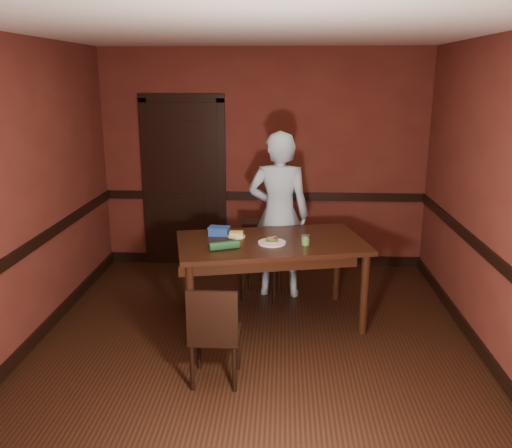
# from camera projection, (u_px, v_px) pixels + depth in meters

# --- Properties ---
(floor) EXTENTS (4.00, 4.50, 0.01)m
(floor) POSITION_uv_depth(u_px,v_px,m) (254.00, 346.00, 4.89)
(floor) COLOR black
(floor) RESTS_ON ground
(ceiling) EXTENTS (4.00, 4.50, 0.01)m
(ceiling) POSITION_uv_depth(u_px,v_px,m) (254.00, 30.00, 4.18)
(ceiling) COLOR beige
(ceiling) RESTS_ON ground
(wall_back) EXTENTS (4.00, 0.02, 2.70)m
(wall_back) POSITION_uv_depth(u_px,v_px,m) (264.00, 160.00, 6.70)
(wall_back) COLOR #57231A
(wall_back) RESTS_ON ground
(wall_front) EXTENTS (4.00, 0.02, 2.70)m
(wall_front) POSITION_uv_depth(u_px,v_px,m) (226.00, 314.00, 2.36)
(wall_front) COLOR #57231A
(wall_front) RESTS_ON ground
(wall_left) EXTENTS (0.02, 4.50, 2.70)m
(wall_left) POSITION_uv_depth(u_px,v_px,m) (21.00, 198.00, 4.63)
(wall_left) COLOR #57231A
(wall_left) RESTS_ON ground
(wall_right) EXTENTS (0.02, 4.50, 2.70)m
(wall_right) POSITION_uv_depth(u_px,v_px,m) (497.00, 203.00, 4.43)
(wall_right) COLOR #57231A
(wall_right) RESTS_ON ground
(dado_back) EXTENTS (4.00, 0.03, 0.10)m
(dado_back) POSITION_uv_depth(u_px,v_px,m) (264.00, 196.00, 6.80)
(dado_back) COLOR black
(dado_back) RESTS_ON ground
(dado_left) EXTENTS (0.03, 4.50, 0.10)m
(dado_left) POSITION_uv_depth(u_px,v_px,m) (28.00, 248.00, 4.75)
(dado_left) COLOR black
(dado_left) RESTS_ON ground
(dado_right) EXTENTS (0.03, 4.50, 0.10)m
(dado_right) POSITION_uv_depth(u_px,v_px,m) (489.00, 255.00, 4.55)
(dado_right) COLOR black
(dado_right) RESTS_ON ground
(baseboard_back) EXTENTS (4.00, 0.03, 0.12)m
(baseboard_back) POSITION_uv_depth(u_px,v_px,m) (263.00, 259.00, 7.02)
(baseboard_back) COLOR black
(baseboard_back) RESTS_ON ground
(baseboard_left) EXTENTS (0.03, 4.50, 0.12)m
(baseboard_left) POSITION_uv_depth(u_px,v_px,m) (38.00, 335.00, 4.97)
(baseboard_left) COLOR black
(baseboard_left) RESTS_ON ground
(baseboard_right) EXTENTS (0.03, 4.50, 0.12)m
(baseboard_right) POSITION_uv_depth(u_px,v_px,m) (478.00, 346.00, 4.77)
(baseboard_right) COLOR black
(baseboard_right) RESTS_ON ground
(door) EXTENTS (1.05, 0.07, 2.20)m
(door) POSITION_uv_depth(u_px,v_px,m) (184.00, 181.00, 6.78)
(door) COLOR black
(door) RESTS_ON ground
(dining_table) EXTENTS (1.95, 1.36, 0.83)m
(dining_table) POSITION_uv_depth(u_px,v_px,m) (271.00, 281.00, 5.30)
(dining_table) COLOR black
(dining_table) RESTS_ON floor
(chair_far) EXTENTS (0.45, 0.45, 0.85)m
(chair_far) POSITION_uv_depth(u_px,v_px,m) (262.00, 260.00, 5.88)
(chair_far) COLOR black
(chair_far) RESTS_ON floor
(chair_near) EXTENTS (0.39, 0.39, 0.83)m
(chair_near) POSITION_uv_depth(u_px,v_px,m) (215.00, 332.00, 4.25)
(chair_near) COLOR black
(chair_near) RESTS_ON floor
(person) EXTENTS (0.68, 0.47, 1.81)m
(person) POSITION_uv_depth(u_px,v_px,m) (279.00, 215.00, 5.84)
(person) COLOR #A6C9DA
(person) RESTS_ON floor
(sandwich_plate) EXTENTS (0.26, 0.26, 0.07)m
(sandwich_plate) POSITION_uv_depth(u_px,v_px,m) (272.00, 242.00, 5.10)
(sandwich_plate) COLOR white
(sandwich_plate) RESTS_ON dining_table
(sauce_jar) EXTENTS (0.08, 0.08, 0.09)m
(sauce_jar) POSITION_uv_depth(u_px,v_px,m) (305.00, 240.00, 5.06)
(sauce_jar) COLOR #4D923C
(sauce_jar) RESTS_ON dining_table
(cheese_saucer) EXTENTS (0.18, 0.18, 0.06)m
(cheese_saucer) POSITION_uv_depth(u_px,v_px,m) (236.00, 235.00, 5.30)
(cheese_saucer) COLOR white
(cheese_saucer) RESTS_ON dining_table
(food_tub) EXTENTS (0.22, 0.16, 0.08)m
(food_tub) POSITION_uv_depth(u_px,v_px,m) (219.00, 231.00, 5.36)
(food_tub) COLOR blue
(food_tub) RESTS_ON dining_table
(wrapped_veg) EXTENTS (0.29, 0.18, 0.08)m
(wrapped_veg) POSITION_uv_depth(u_px,v_px,m) (224.00, 246.00, 4.91)
(wrapped_veg) COLOR #1A5026
(wrapped_veg) RESTS_ON dining_table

